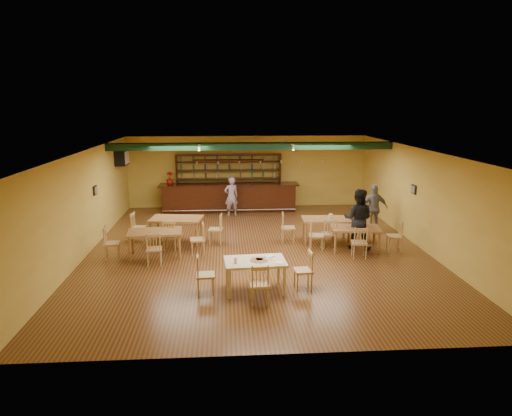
{
  "coord_description": "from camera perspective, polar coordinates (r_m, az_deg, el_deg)",
  "views": [
    {
      "loc": [
        -0.93,
        -13.29,
        4.34
      ],
      "look_at": [
        0.01,
        0.6,
        1.15
      ],
      "focal_mm": 32.2,
      "sensor_mm": 36.0,
      "label": 1
    }
  ],
  "objects": [
    {
      "name": "bar_counter",
      "position": [
        18.83,
        -3.34,
        1.32
      ],
      "size": [
        5.65,
        0.85,
        1.13
      ],
      "primitive_type": "cube",
      "color": "#32170A",
      "rests_on": "ground"
    },
    {
      "name": "back_bar_hutch",
      "position": [
        19.34,
        -3.39,
        3.36
      ],
      "size": [
        4.37,
        0.4,
        2.28
      ],
      "primitive_type": "cube",
      "color": "#32170A",
      "rests_on": "ground"
    },
    {
      "name": "picture_left",
      "position": [
        15.09,
        -19.35,
        2.09
      ],
      "size": [
        0.04,
        0.34,
        0.28
      ],
      "primitive_type": "cube",
      "color": "black",
      "rests_on": "wall_left"
    },
    {
      "name": "dining_table_b",
      "position": [
        14.88,
        8.62,
        -2.7
      ],
      "size": [
        1.55,
        0.98,
        0.75
      ],
      "primitive_type": "cube",
      "rotation": [
        0.0,
        0.0,
        -0.06
      ],
      "color": "olive",
      "rests_on": "ground"
    },
    {
      "name": "dining_table_d",
      "position": [
        14.14,
        12.21,
        -3.76
      ],
      "size": [
        1.51,
        1.01,
        0.72
      ],
      "primitive_type": "cube",
      "rotation": [
        0.0,
        0.0,
        -0.11
      ],
      "color": "olive",
      "rests_on": "ground"
    },
    {
      "name": "dining_table_a",
      "position": [
        14.81,
        -9.82,
        -2.72
      ],
      "size": [
        1.73,
        1.19,
        0.8
      ],
      "primitive_type": "cube",
      "rotation": [
        0.0,
        0.0,
        -0.15
      ],
      "color": "olive",
      "rests_on": "ground"
    },
    {
      "name": "ceiling_beam",
      "position": [
        16.19,
        -0.57,
        7.69
      ],
      "size": [
        10.0,
        0.3,
        0.25
      ],
      "primitive_type": "cube",
      "color": "black",
      "rests_on": "ceiling"
    },
    {
      "name": "patron_right_b",
      "position": [
        16.22,
        14.44,
        -0.03
      ],
      "size": [
        0.98,
        0.43,
        1.65
      ],
      "primitive_type": "imported",
      "rotation": [
        0.0,
        0.0,
        3.17
      ],
      "color": "slate",
      "rests_on": "ground"
    },
    {
      "name": "napkin_stack",
      "position": [
        10.98,
        1.66,
        -6.06
      ],
      "size": [
        0.25,
        0.22,
        0.03
      ],
      "primitive_type": "cube",
      "rotation": [
        0.0,
        0.0,
        0.46
      ],
      "color": "white",
      "rests_on": "near_table"
    },
    {
      "name": "track_rail_left",
      "position": [
        16.78,
        -6.9,
        8.02
      ],
      "size": [
        0.05,
        2.5,
        0.05
      ],
      "primitive_type": "cube",
      "color": "white",
      "rests_on": "ceiling"
    },
    {
      "name": "patron_right_a",
      "position": [
        14.19,
        12.54,
        -1.35
      ],
      "size": [
        1.1,
        1.0,
        1.85
      ],
      "primitive_type": "imported",
      "rotation": [
        0.0,
        0.0,
        2.73
      ],
      "color": "black",
      "rests_on": "ground"
    },
    {
      "name": "dining_table_c",
      "position": [
        13.58,
        -12.39,
        -4.37
      ],
      "size": [
        1.6,
        1.06,
        0.76
      ],
      "primitive_type": "cube",
      "rotation": [
        0.0,
        0.0,
        0.1
      ],
      "color": "olive",
      "rests_on": "ground"
    },
    {
      "name": "ac_unit",
      "position": [
        18.03,
        -16.34,
        6.05
      ],
      "size": [
        0.34,
        0.7,
        0.48
      ],
      "primitive_type": "cube",
      "color": "white",
      "rests_on": "wall_left"
    },
    {
      "name": "parmesan_shaker",
      "position": [
        10.59,
        -2.54,
        -6.57
      ],
      "size": [
        0.08,
        0.08,
        0.11
      ],
      "primitive_type": "cylinder",
      "rotation": [
        0.0,
        0.0,
        0.06
      ],
      "color": "#EAE5C6",
      "rests_on": "near_table"
    },
    {
      "name": "patron_bar",
      "position": [
        17.98,
        -3.09,
        1.44
      ],
      "size": [
        0.65,
        0.53,
        1.54
      ],
      "primitive_type": "imported",
      "rotation": [
        0.0,
        0.0,
        3.47
      ],
      "color": "#814CA5",
      "rests_on": "ground"
    },
    {
      "name": "side_plate",
      "position": [
        10.63,
        2.97,
        -6.78
      ],
      "size": [
        0.23,
        0.23,
        0.01
      ],
      "primitive_type": "cylinder",
      "rotation": [
        0.0,
        0.0,
        0.06
      ],
      "color": "white",
      "rests_on": "near_table"
    },
    {
      "name": "pizza_tray",
      "position": [
        10.77,
        0.42,
        -6.48
      ],
      "size": [
        0.53,
        0.53,
        0.01
      ],
      "primitive_type": "cylinder",
      "rotation": [
        0.0,
        0.0,
        0.4
      ],
      "color": "silver",
      "rests_on": "near_table"
    },
    {
      "name": "track_rail_right",
      "position": [
        16.92,
        4.1,
        8.12
      ],
      "size": [
        0.05,
        2.5,
        0.05
      ],
      "primitive_type": "cube",
      "color": "white",
      "rests_on": "ceiling"
    },
    {
      "name": "picture_right",
      "position": [
        15.24,
        19.0,
        2.22
      ],
      "size": [
        0.04,
        0.34,
        0.28
      ],
      "primitive_type": "cube",
      "color": "black",
      "rests_on": "wall_right"
    },
    {
      "name": "poinsettia",
      "position": [
        18.81,
        -10.65,
        3.66
      ],
      "size": [
        0.37,
        0.37,
        0.52
      ],
      "primitive_type": "imported",
      "rotation": [
        0.0,
        0.0,
        0.35
      ],
      "color": "#9C170E",
      "rests_on": "bar_counter"
    },
    {
      "name": "near_table",
      "position": [
        10.9,
        -0.12,
        -8.41
      ],
      "size": [
        1.47,
        1.0,
        0.76
      ],
      "primitive_type": "cube",
      "rotation": [
        0.0,
        0.0,
        0.06
      ],
      "color": "#C7B385",
      "rests_on": "ground"
    },
    {
      "name": "pizza_server",
      "position": [
        10.83,
        1.2,
        -6.32
      ],
      "size": [
        0.33,
        0.2,
        0.0
      ],
      "primitive_type": "cube",
      "rotation": [
        0.0,
        0.0,
        -0.38
      ],
      "color": "silver",
      "rests_on": "pizza_tray"
    },
    {
      "name": "floor",
      "position": [
        14.02,
        0.13,
        -5.14
      ],
      "size": [
        12.0,
        12.0,
        0.0
      ],
      "primitive_type": "plane",
      "color": "#552C18",
      "rests_on": "ground"
    }
  ]
}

